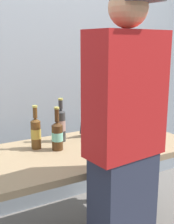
{
  "coord_description": "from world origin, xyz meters",
  "views": [
    {
      "loc": [
        -0.94,
        -1.7,
        1.45
      ],
      "look_at": [
        0.03,
        0.0,
        0.99
      ],
      "focal_mm": 47.8,
      "sensor_mm": 36.0,
      "label": 1
    }
  ],
  "objects_px": {
    "laptop": "(106,134)",
    "beer_bottle_amber": "(61,124)",
    "person_figure": "(124,153)",
    "beer_bottle_brown": "(36,132)",
    "beer_bottle_green": "(57,135)",
    "coffee_mug": "(148,124)"
  },
  "relations": [
    {
      "from": "laptop",
      "to": "beer_bottle_amber",
      "type": "height_order",
      "value": "beer_bottle_amber"
    },
    {
      "from": "beer_bottle_amber",
      "to": "person_figure",
      "type": "xyz_separation_m",
      "value": [
        0.03,
        -0.73,
        0.01
      ]
    },
    {
      "from": "beer_bottle_brown",
      "to": "beer_bottle_amber",
      "type": "xyz_separation_m",
      "value": [
        0.21,
        0.06,
        0.01
      ]
    },
    {
      "from": "beer_bottle_green",
      "to": "beer_bottle_amber",
      "type": "height_order",
      "value": "beer_bottle_amber"
    },
    {
      "from": "beer_bottle_green",
      "to": "person_figure",
      "type": "xyz_separation_m",
      "value": [
        0.12,
        -0.58,
        0.03
      ]
    },
    {
      "from": "person_figure",
      "to": "coffee_mug",
      "type": "xyz_separation_m",
      "value": [
        0.72,
        0.64,
        -0.09
      ]
    },
    {
      "from": "coffee_mug",
      "to": "beer_bottle_amber",
      "type": "bearing_deg",
      "value": 173.27
    },
    {
      "from": "beer_bottle_brown",
      "to": "coffee_mug",
      "type": "bearing_deg",
      "value": -1.99
    },
    {
      "from": "laptop",
      "to": "beer_bottle_green",
      "type": "height_order",
      "value": "beer_bottle_green"
    },
    {
      "from": "beer_bottle_brown",
      "to": "beer_bottle_amber",
      "type": "height_order",
      "value": "beer_bottle_amber"
    },
    {
      "from": "beer_bottle_brown",
      "to": "beer_bottle_green",
      "type": "bearing_deg",
      "value": -39.22
    },
    {
      "from": "beer_bottle_green",
      "to": "coffee_mug",
      "type": "height_order",
      "value": "beer_bottle_green"
    },
    {
      "from": "beer_bottle_brown",
      "to": "beer_bottle_amber",
      "type": "distance_m",
      "value": 0.22
    },
    {
      "from": "laptop",
      "to": "beer_bottle_brown",
      "type": "relative_size",
      "value": 1.39
    },
    {
      "from": "beer_bottle_brown",
      "to": "coffee_mug",
      "type": "distance_m",
      "value": 0.97
    },
    {
      "from": "beer_bottle_brown",
      "to": "person_figure",
      "type": "distance_m",
      "value": 0.71
    },
    {
      "from": "beer_bottle_brown",
      "to": "beer_bottle_green",
      "type": "distance_m",
      "value": 0.15
    },
    {
      "from": "person_figure",
      "to": "beer_bottle_brown",
      "type": "bearing_deg",
      "value": 109.57
    },
    {
      "from": "coffee_mug",
      "to": "beer_bottle_green",
      "type": "bearing_deg",
      "value": -175.88
    },
    {
      "from": "beer_bottle_green",
      "to": "beer_bottle_amber",
      "type": "distance_m",
      "value": 0.18
    },
    {
      "from": "beer_bottle_amber",
      "to": "person_figure",
      "type": "height_order",
      "value": "person_figure"
    },
    {
      "from": "beer_bottle_brown",
      "to": "person_figure",
      "type": "bearing_deg",
      "value": -70.43
    }
  ]
}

